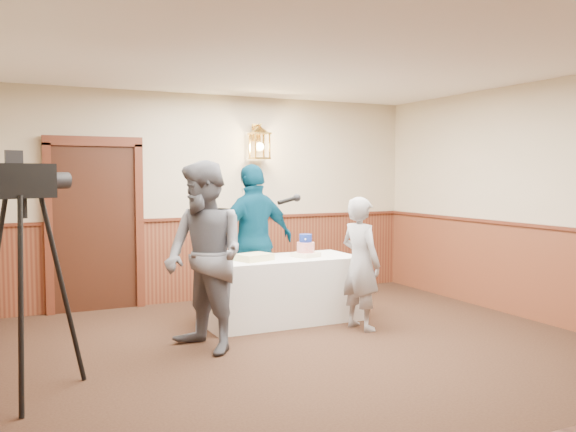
% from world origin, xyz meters
% --- Properties ---
extents(ground, '(7.00, 7.00, 0.00)m').
position_xyz_m(ground, '(0.00, 0.00, 0.00)').
color(ground, black).
rests_on(ground, ground).
extents(room_shell, '(6.02, 7.02, 2.81)m').
position_xyz_m(room_shell, '(-0.05, 0.45, 1.52)').
color(room_shell, '#B9AD8B').
rests_on(room_shell, ground).
extents(display_table, '(1.80, 0.80, 0.75)m').
position_xyz_m(display_table, '(0.26, 1.90, 0.38)').
color(display_table, white).
rests_on(display_table, ground).
extents(tiered_cake, '(0.33, 0.33, 0.27)m').
position_xyz_m(tiered_cake, '(0.56, 1.84, 0.86)').
color(tiered_cake, '#FFEBC8').
rests_on(tiered_cake, display_table).
extents(sheet_cake_yellow, '(0.44, 0.38, 0.08)m').
position_xyz_m(sheet_cake_yellow, '(-0.10, 1.83, 0.79)').
color(sheet_cake_yellow, '#D2CA7D').
rests_on(sheet_cake_yellow, display_table).
extents(sheet_cake_green, '(0.30, 0.26, 0.06)m').
position_xyz_m(sheet_cake_green, '(-0.39, 2.00, 0.78)').
color(sheet_cake_green, '#BAE5A1').
rests_on(sheet_cake_green, display_table).
extents(interviewer, '(1.63, 1.08, 1.86)m').
position_xyz_m(interviewer, '(-0.91, 1.12, 0.93)').
color(interviewer, '#5A5C65').
rests_on(interviewer, ground).
extents(baker, '(0.46, 0.60, 1.47)m').
position_xyz_m(baker, '(0.91, 1.19, 0.74)').
color(baker, '#939499').
rests_on(baker, ground).
extents(assistant_p, '(1.15, 0.65, 1.84)m').
position_xyz_m(assistant_p, '(0.08, 2.26, 0.92)').
color(assistant_p, '#05364F').
rests_on(assistant_p, ground).
extents(tv_camera_rig, '(0.70, 0.66, 1.81)m').
position_xyz_m(tv_camera_rig, '(-2.53, 0.58, 0.81)').
color(tv_camera_rig, black).
rests_on(tv_camera_rig, ground).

